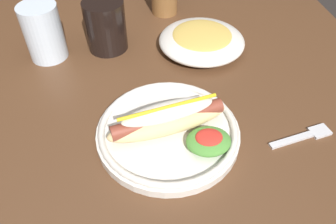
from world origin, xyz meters
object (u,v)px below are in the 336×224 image
(fork, at_px, (307,135))
(soda_cup, at_px, (108,25))
(water_cup, at_px, (46,32))
(side_bowl, at_px, (204,40))
(hot_dog_plate, at_px, (173,128))

(fork, relative_size, soda_cup, 1.06)
(fork, height_order, soda_cup, soda_cup)
(soda_cup, distance_m, water_cup, 0.13)
(water_cup, bearing_deg, side_bowl, -4.60)
(soda_cup, bearing_deg, side_bowl, -10.96)
(fork, distance_m, side_bowl, 0.32)
(side_bowl, bearing_deg, water_cup, 175.40)
(fork, height_order, side_bowl, side_bowl)
(fork, bearing_deg, soda_cup, 123.83)
(fork, distance_m, soda_cup, 0.48)
(hot_dog_plate, height_order, fork, hot_dog_plate)
(soda_cup, height_order, water_cup, water_cup)
(fork, relative_size, side_bowl, 0.62)
(soda_cup, xyz_separation_m, water_cup, (-0.13, -0.01, 0.00))
(fork, relative_size, water_cup, 0.99)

